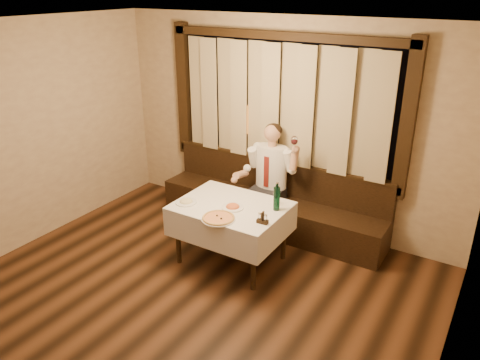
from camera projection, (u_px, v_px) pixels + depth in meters
The scene contains 10 objects.
room at pixel (191, 165), 4.60m from camera, with size 5.01×6.01×2.81m.
banquette at pixel (271, 206), 6.44m from camera, with size 3.20×0.61×0.94m.
dining_table at pixel (231, 213), 5.51m from camera, with size 1.27×0.97×0.76m.
pizza at pixel (218, 218), 5.12m from camera, with size 0.38×0.38×0.04m.
pasta_red at pixel (233, 205), 5.38m from camera, with size 0.26×0.26×0.09m.
pasta_cream at pixel (186, 200), 5.50m from camera, with size 0.25×0.25×0.09m.
green_bottle at pixel (277, 198), 5.29m from camera, with size 0.07×0.07×0.34m.
table_wine_glass at pixel (276, 193), 5.43m from camera, with size 0.07×0.07×0.19m.
cruet_caddy at pixel (262, 219), 5.04m from camera, with size 0.13×0.07×0.13m.
seated_man at pixel (269, 172), 6.16m from camera, with size 0.83×0.62×1.48m.
Camera 1 is at (2.66, -2.43, 3.16)m, focal length 35.00 mm.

